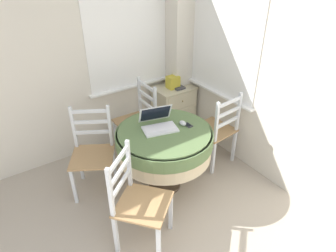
# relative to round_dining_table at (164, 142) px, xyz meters

# --- Properties ---
(corner_room_shell) EXTENTS (4.11, 4.98, 2.55)m
(corner_room_shell) POSITION_rel_round_dining_table_xyz_m (0.28, -0.00, 0.68)
(corner_room_shell) COLOR beige
(corner_room_shell) RESTS_ON ground_plane
(round_dining_table) EXTENTS (1.02, 1.02, 0.74)m
(round_dining_table) POSITION_rel_round_dining_table_xyz_m (0.00, 0.00, 0.00)
(round_dining_table) COLOR #4C3D2D
(round_dining_table) RESTS_ON ground_plane
(laptop) EXTENTS (0.41, 0.38, 0.21)m
(laptop) POSITION_rel_round_dining_table_xyz_m (-0.02, 0.09, 0.19)
(laptop) COLOR silver
(laptop) RESTS_ON round_dining_table
(computer_mouse) EXTENTS (0.06, 0.09, 0.05)m
(computer_mouse) POSITION_rel_round_dining_table_xyz_m (0.22, -0.02, 0.16)
(computer_mouse) COLOR silver
(computer_mouse) RESTS_ON round_dining_table
(cell_phone) EXTENTS (0.06, 0.10, 0.01)m
(cell_phone) POSITION_rel_round_dining_table_xyz_m (0.26, -0.06, 0.15)
(cell_phone) COLOR #2D2D33
(cell_phone) RESTS_ON round_dining_table
(dining_chair_near_back_window) EXTENTS (0.44, 0.44, 0.95)m
(dining_chair_near_back_window) POSITION_rel_round_dining_table_xyz_m (0.10, 0.76, -0.14)
(dining_chair_near_back_window) COLOR #A87F51
(dining_chair_near_back_window) RESTS_ON ground_plane
(dining_chair_near_right_window) EXTENTS (0.48, 0.48, 0.95)m
(dining_chair_near_right_window) POSITION_rel_round_dining_table_xyz_m (0.77, 0.02, -0.14)
(dining_chair_near_right_window) COLOR #A87F51
(dining_chair_near_right_window) RESTS_ON ground_plane
(dining_chair_camera_near) EXTENTS (0.62, 0.62, 0.95)m
(dining_chair_camera_near) POSITION_rel_round_dining_table_xyz_m (-0.60, -0.48, -0.14)
(dining_chair_camera_near) COLOR #A87F51
(dining_chair_camera_near) RESTS_ON ground_plane
(dining_chair_left_flank) EXTENTS (0.60, 0.60, 0.95)m
(dining_chair_left_flank) POSITION_rel_round_dining_table_xyz_m (-0.64, 0.42, -0.14)
(dining_chair_left_flank) COLOR #A87F51
(dining_chair_left_flank) RESTS_ON ground_plane
(corner_cabinet) EXTENTS (0.54, 0.43, 0.70)m
(corner_cabinet) POSITION_rel_round_dining_table_xyz_m (0.77, 0.92, -0.25)
(corner_cabinet) COLOR beige
(corner_cabinet) RESTS_ON ground_plane
(storage_box) EXTENTS (0.16, 0.13, 0.17)m
(storage_box) POSITION_rel_round_dining_table_xyz_m (0.75, 0.91, 0.18)
(storage_box) COLOR gold
(storage_box) RESTS_ON corner_cabinet
(book_on_cabinet) EXTENTS (0.14, 0.19, 0.02)m
(book_on_cabinet) POSITION_rel_round_dining_table_xyz_m (0.80, 0.87, 0.11)
(book_on_cabinet) COLOR #3F3F44
(book_on_cabinet) RESTS_ON corner_cabinet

